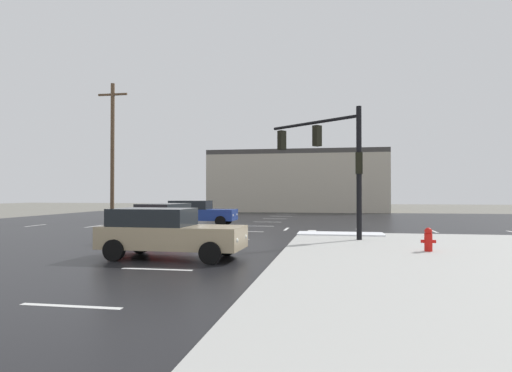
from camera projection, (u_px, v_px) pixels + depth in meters
name	position (u px, v px, depth m)	size (l,w,h in m)	color
ground_plane	(252.00, 229.00, 25.86)	(120.00, 120.00, 0.00)	slate
road_asphalt	(252.00, 229.00, 25.86)	(44.00, 44.00, 0.02)	black
snow_strip_curbside	(340.00, 234.00, 21.05)	(4.00, 1.60, 0.06)	white
lane_markings	(269.00, 231.00, 24.29)	(36.15, 36.15, 0.01)	silver
traffic_signal_mast	(332.00, 152.00, 19.75)	(4.17, 3.43, 5.60)	black
fire_hydrant	(428.00, 239.00, 14.93)	(0.48, 0.26, 0.79)	red
strip_building_background	(298.00, 182.00, 50.74)	(19.42, 8.00, 6.77)	#BCB29E
sedan_red	(158.00, 220.00, 20.12)	(2.40, 4.67, 1.58)	#B21919
sedan_tan	(167.00, 232.00, 14.18)	(4.58, 2.11, 1.58)	tan
sedan_blue	(198.00, 212.00, 28.63)	(4.55, 2.04, 1.58)	navy
utility_pole_far	(112.00, 150.00, 32.20)	(2.20, 0.28, 10.03)	brown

